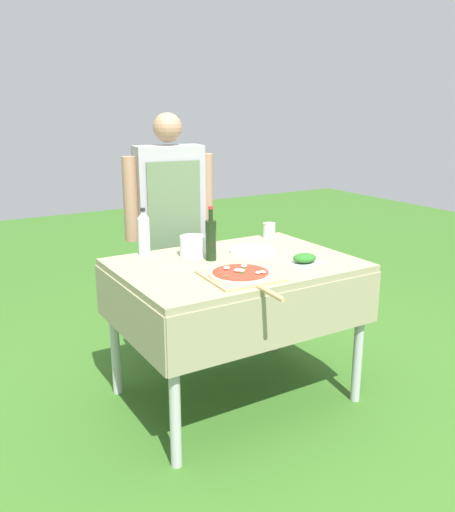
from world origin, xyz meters
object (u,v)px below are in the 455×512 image
pizza_on_peel (242,275)px  water_bottle (144,233)px  person_cook (170,216)px  sauce_jar (269,231)px  mixing_tub (193,246)px  oil_bottle (211,239)px  plate_stack (252,250)px  prep_table (235,280)px  herb_container (305,259)px

pizza_on_peel → water_bottle: size_ratio=2.11×
pizza_on_peel → water_bottle: 0.70m
person_cook → sauce_jar: (0.52, -0.38, -0.08)m
mixing_tub → sauce_jar: bearing=13.1°
pizza_on_peel → oil_bottle: size_ratio=1.90×
oil_bottle → sauce_jar: bearing=25.2°
plate_stack → oil_bottle: bearing=-175.4°
plate_stack → prep_table: bearing=-146.8°
pizza_on_peel → mixing_tub: mixing_tub is taller
pizza_on_peel → sauce_jar: (0.61, 0.63, 0.03)m
water_bottle → pizza_on_peel: bearing=-69.6°
prep_table → water_bottle: water_bottle is taller
water_bottle → sauce_jar: water_bottle is taller
herb_container → plate_stack: 0.36m
prep_table → sauce_jar: sauce_jar is taller
mixing_tub → plate_stack: (0.33, -0.11, -0.05)m
pizza_on_peel → herb_container: herb_container is taller
oil_bottle → plate_stack: (0.28, 0.02, -0.11)m
water_bottle → plate_stack: bearing=-25.6°
sauce_jar → person_cook: bearing=143.7°
person_cook → oil_bottle: size_ratio=5.32×
oil_bottle → water_bottle: oil_bottle is taller
herb_container → sauce_jar: (0.19, 0.59, 0.01)m
pizza_on_peel → herb_container: size_ratio=3.36×
pizza_on_peel → person_cook: bearing=88.3°
water_bottle → plate_stack: size_ratio=1.03×
person_cook → pizza_on_peel: bearing=92.1°
sauce_jar → water_bottle: bearing=179.2°
pizza_on_peel → oil_bottle: (0.03, 0.36, 0.11)m
mixing_tub → person_cook: bearing=78.1°
oil_bottle → plate_stack: oil_bottle is taller
mixing_tub → water_bottle: bearing=144.8°
prep_table → pizza_on_peel: pizza_on_peel is taller
herb_container → plate_stack: size_ratio=0.64×
pizza_on_peel → mixing_tub: bearing=95.5°
person_cook → herb_container: (0.33, -0.97, -0.10)m
prep_table → sauce_jar: 0.63m
herb_container → mixing_tub: 0.63m
prep_table → herb_container: herb_container is taller
water_bottle → herb_container: bearing=-42.2°
prep_table → oil_bottle: size_ratio=4.25×
oil_bottle → water_bottle: size_ratio=1.11×
prep_table → person_cook: person_cook is taller
prep_table → person_cook: size_ratio=0.80×
prep_table → person_cook: (-0.03, 0.76, 0.23)m
sauce_jar → mixing_tub: bearing=-166.9°
mixing_tub → prep_table: bearing=-58.9°
pizza_on_peel → oil_bottle: 0.37m
pizza_on_peel → sauce_jar: size_ratio=6.17×
person_cook → water_bottle: (-0.34, -0.37, 0.00)m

